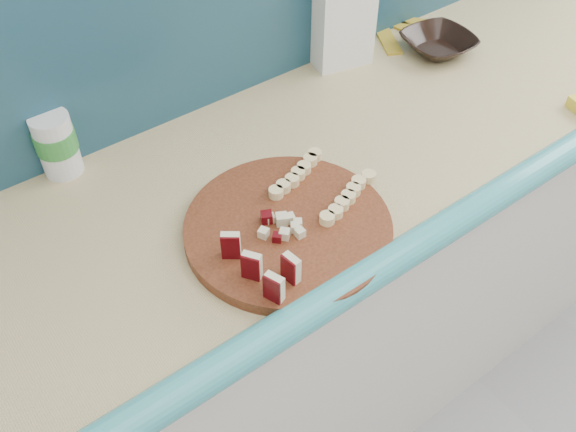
{
  "coord_description": "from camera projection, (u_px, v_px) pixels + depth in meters",
  "views": [
    {
      "loc": [
        -0.68,
        0.73,
        1.74
      ],
      "look_at": [
        -0.21,
        1.36,
        0.95
      ],
      "focal_mm": 40.0,
      "sensor_mm": 36.0,
      "label": 1
    }
  ],
  "objects": [
    {
      "name": "banana_slices",
      "position": [
        322.0,
        185.0,
        1.19
      ],
      "size": [
        0.19,
        0.18,
        0.02
      ],
      "color": "beige",
      "rests_on": "cutting_board"
    },
    {
      "name": "canister",
      "position": [
        56.0,
        143.0,
        1.22
      ],
      "size": [
        0.08,
        0.08,
        0.13
      ],
      "rotation": [
        0.0,
        0.0,
        -0.07
      ],
      "color": "silver",
      "rests_on": "kitchen_counter"
    },
    {
      "name": "brown_bowl",
      "position": [
        438.0,
        44.0,
        1.56
      ],
      "size": [
        0.19,
        0.19,
        0.04
      ],
      "primitive_type": "imported",
      "rotation": [
        0.0,
        0.0,
        -0.1
      ],
      "color": "black",
      "rests_on": "kitchen_counter"
    },
    {
      "name": "banana_peel",
      "position": [
        402.0,
        28.0,
        1.65
      ],
      "size": [
        0.25,
        0.2,
        0.01
      ],
      "rotation": [
        0.0,
        0.0,
        -0.04
      ],
      "color": "gold",
      "rests_on": "kitchen_counter"
    },
    {
      "name": "apple_wedges",
      "position": [
        261.0,
        267.0,
        1.03
      ],
      "size": [
        0.08,
        0.15,
        0.05
      ],
      "color": "beige",
      "rests_on": "cutting_board"
    },
    {
      "name": "cutting_board",
      "position": [
        288.0,
        229.0,
        1.14
      ],
      "size": [
        0.47,
        0.47,
        0.02
      ],
      "primitive_type": "cylinder",
      "rotation": [
        0.0,
        0.0,
        0.32
      ],
      "color": "#401B0D",
      "rests_on": "kitchen_counter"
    },
    {
      "name": "apple_chunks",
      "position": [
        281.0,
        228.0,
        1.11
      ],
      "size": [
        0.06,
        0.06,
        0.02
      ],
      "color": "beige",
      "rests_on": "cutting_board"
    },
    {
      "name": "kitchen_counter",
      "position": [
        350.0,
        269.0,
        1.67
      ],
      "size": [
        2.2,
        0.63,
        0.91
      ],
      "color": "silver",
      "rests_on": "ground"
    },
    {
      "name": "flour_bag",
      "position": [
        341.0,
        16.0,
        1.47
      ],
      "size": [
        0.15,
        0.12,
        0.23
      ],
      "primitive_type": "cube",
      "rotation": [
        0.0,
        0.0,
        -0.22
      ],
      "color": "white",
      "rests_on": "kitchen_counter"
    }
  ]
}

